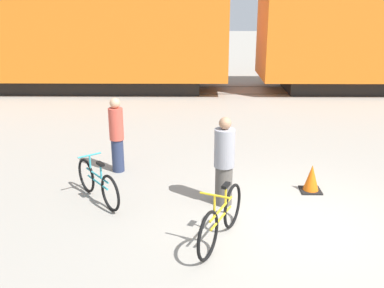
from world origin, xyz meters
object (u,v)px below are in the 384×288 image
Objects in this scene: bicycle_yellow at (221,219)px; person_in_grey at (224,162)px; freight_train at (245,22)px; traffic_cone at (311,179)px; person_in_red at (117,135)px; bicycle_teal at (98,183)px.

bicycle_yellow is 1.40m from person_in_grey.
bicycle_yellow is at bearing -97.11° from freight_train.
bicycle_yellow reaches higher than traffic_cone.
freight_train reaches higher than person_in_red.
bicycle_yellow is at bearing -134.46° from traffic_cone.
person_in_red is at bearing 176.55° from person_in_grey.
person_in_red is 2.97× the size of traffic_cone.
person_in_red reaches higher than bicycle_teal.
bicycle_teal is (-3.65, -10.04, -2.29)m from freight_train.
bicycle_teal is at bearing 147.03° from bicycle_yellow.
bicycle_teal is at bearing -70.70° from person_in_red.
freight_train is at bearing 114.77° from person_in_grey.
person_in_grey is 1.01× the size of person_in_red.
person_in_grey is at bearing 85.00° from bicycle_yellow.
freight_train is at bearing 91.97° from person_in_red.
traffic_cone is at bearing 9.98° from person_in_red.
bicycle_yellow is at bearing -32.97° from bicycle_teal.
freight_train reaches higher than bicycle_teal.
bicycle_teal is at bearing -150.44° from person_in_grey.
traffic_cone is (0.43, -9.58, -2.39)m from freight_train.
freight_train is 102.06× the size of traffic_cone.
person_in_grey is 3.01× the size of traffic_cone.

